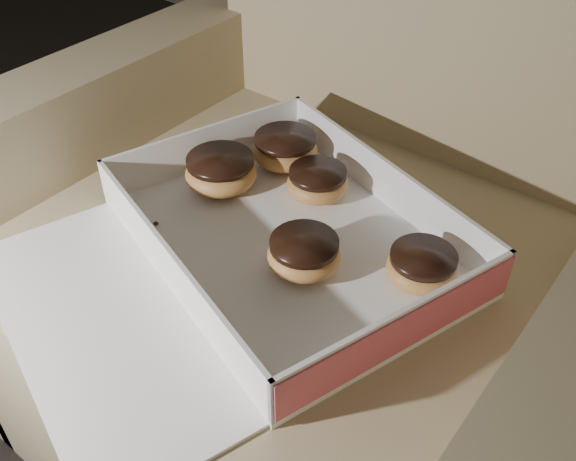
{
  "coord_description": "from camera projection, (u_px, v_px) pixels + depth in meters",
  "views": [
    {
      "loc": [
        0.99,
        0.44,
        0.98
      ],
      "look_at": [
        0.6,
        0.94,
        0.45
      ],
      "focal_mm": 40.0,
      "sensor_mm": 36.0,
      "label": 1
    }
  ],
  "objects": [
    {
      "name": "crumb_a",
      "position": [
        269.0,
        377.0,
        0.67
      ],
      "size": [
        0.01,
        0.01,
        0.0
      ],
      "primitive_type": "ellipsoid",
      "color": "black",
      "rests_on": "bakery_box"
    },
    {
      "name": "crumb_c",
      "position": [
        156.0,
        223.0,
        0.87
      ],
      "size": [
        0.01,
        0.01,
        0.0
      ],
      "primitive_type": "ellipsoid",
      "color": "black",
      "rests_on": "bakery_box"
    },
    {
      "name": "crumb_b",
      "position": [
        133.0,
        202.0,
        0.9
      ],
      "size": [
        0.01,
        0.01,
        0.0
      ],
      "primitive_type": "ellipsoid",
      "color": "black",
      "rests_on": "bakery_box"
    },
    {
      "name": "donut_a",
      "position": [
        318.0,
        182.0,
        0.91
      ],
      "size": [
        0.09,
        0.09,
        0.04
      ],
      "color": "#D8964B",
      "rests_on": "bakery_box"
    },
    {
      "name": "donut_e",
      "position": [
        304.0,
        254.0,
        0.79
      ],
      "size": [
        0.09,
        0.09,
        0.05
      ],
      "color": "#D8964B",
      "rests_on": "bakery_box"
    },
    {
      "name": "armchair",
      "position": [
        320.0,
        275.0,
        0.99
      ],
      "size": [
        0.91,
        0.76,
        0.95
      ],
      "color": "tan",
      "rests_on": "floor"
    },
    {
      "name": "bakery_box",
      "position": [
        259.0,
        253.0,
        0.82
      ],
      "size": [
        0.58,
        0.63,
        0.07
      ],
      "rotation": [
        0.0,
        0.0,
        -0.33
      ],
      "color": "white",
      "rests_on": "armchair"
    },
    {
      "name": "donut_c",
      "position": [
        285.0,
        149.0,
        0.97
      ],
      "size": [
        0.1,
        0.1,
        0.05
      ],
      "color": "#D8964B",
      "rests_on": "bakery_box"
    },
    {
      "name": "donut_b",
      "position": [
        422.0,
        267.0,
        0.77
      ],
      "size": [
        0.09,
        0.09,
        0.04
      ],
      "color": "#D8964B",
      "rests_on": "bakery_box"
    },
    {
      "name": "donut_d",
      "position": [
        221.0,
        172.0,
        0.92
      ],
      "size": [
        0.1,
        0.1,
        0.05
      ],
      "color": "#D8964B",
      "rests_on": "bakery_box"
    }
  ]
}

